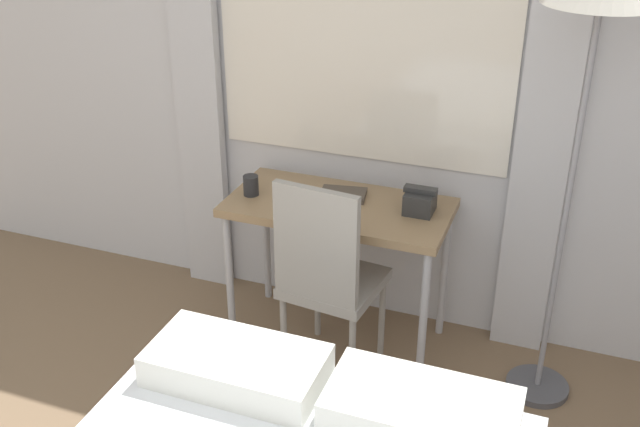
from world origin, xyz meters
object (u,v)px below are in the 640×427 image
desk (338,218)px  desk_chair (327,272)px  book (343,194)px  telephone (420,201)px  mug (251,185)px

desk → desk_chair: (0.05, -0.28, -0.12)m
desk_chair → desk: bearing=105.4°
book → telephone: bearing=-4.6°
desk → telephone: (0.36, 0.05, 0.13)m
mug → desk_chair: bearing=-26.1°
telephone → mug: size_ratio=1.53×
desk_chair → mug: 0.57m
desk → mug: 0.43m
telephone → mug: (-0.78, -0.10, -0.01)m
desk_chair → telephone: (0.32, 0.33, 0.25)m
desk → telephone: bearing=7.2°
desk → desk_chair: 0.31m
desk_chair → telephone: bearing=51.7°
desk → telephone: size_ratio=6.99×
desk_chair → telephone: size_ratio=6.75×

